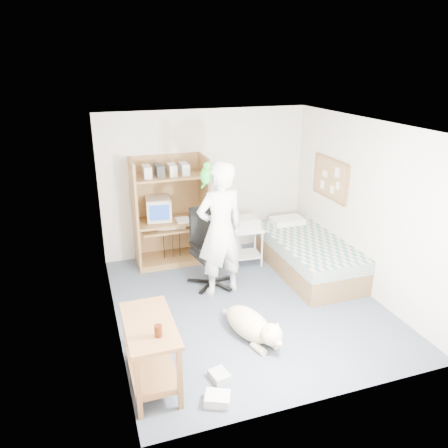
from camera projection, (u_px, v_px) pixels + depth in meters
name	position (u px, v px, depth m)	size (l,w,h in m)	color
floor	(247.00, 303.00, 6.21)	(4.00, 4.00, 0.00)	#485362
wall_back	(206.00, 183.00, 7.54)	(3.60, 0.02, 2.50)	silver
wall_right	(364.00, 207.00, 6.31)	(0.02, 4.00, 2.50)	silver
wall_left	(109.00, 238.00, 5.23)	(0.02, 4.00, 2.50)	silver
ceiling	(251.00, 125.00, 5.33)	(3.60, 4.00, 0.02)	white
computer_hutch	(170.00, 215.00, 7.25)	(1.20, 0.63, 1.80)	brown
bed	(308.00, 255.00, 7.05)	(1.02, 2.02, 0.66)	brown
side_desk	(151.00, 344.00, 4.51)	(0.50, 1.00, 0.75)	brown
corkboard	(330.00, 179.00, 7.03)	(0.04, 0.94, 0.66)	#9B7645
office_chair	(210.00, 258.00, 6.63)	(0.67, 0.67, 1.19)	black
person	(220.00, 230.00, 6.18)	(0.72, 0.47, 1.98)	white
parrot	(206.00, 175.00, 5.84)	(0.15, 0.25, 0.40)	#128219
dog	(252.00, 325.00, 5.37)	(0.57, 1.12, 0.43)	#CEBB8A
printer_cart	(245.00, 240.00, 7.29)	(0.57, 0.47, 0.65)	white
printer	(245.00, 223.00, 7.18)	(0.42, 0.32, 0.18)	#B8B8B2
crt_monitor	(158.00, 209.00, 7.16)	(0.43, 0.46, 0.37)	beige
keyboard	(172.00, 227.00, 7.16)	(0.45, 0.16, 0.03)	beige
pencil_cup	(194.00, 215.00, 7.29)	(0.08, 0.08, 0.12)	gold
drink_glass	(158.00, 331.00, 4.19)	(0.08, 0.08, 0.12)	#3F180A
floor_box_a	(217.00, 399.00, 4.39)	(0.25, 0.20, 0.10)	silver
floor_box_b	(219.00, 376.00, 4.73)	(0.18, 0.22, 0.08)	#B6B6B1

